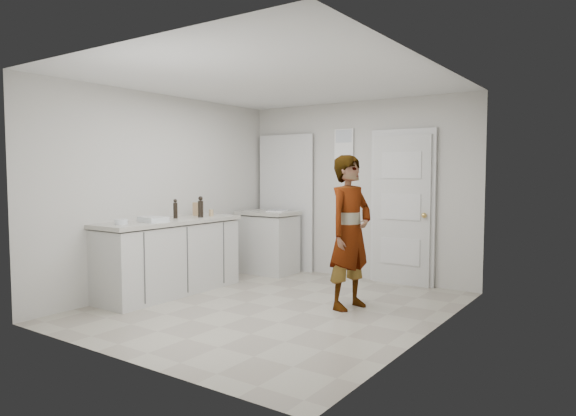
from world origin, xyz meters
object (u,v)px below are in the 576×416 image
Objects in this scene: cake_mix_box at (197,209)px; egg_bowl at (121,222)px; person at (350,232)px; baking_dish at (153,220)px; oil_cruet_b at (175,209)px; spice_jar at (211,213)px; oil_cruet_a at (201,207)px.

egg_bowl is (0.11, -1.30, -0.06)m from cake_mix_box.
cake_mix_box is (-2.27, -0.07, 0.17)m from person.
baking_dish is 0.40m from egg_bowl.
oil_cruet_b is 0.86m from egg_bowl.
oil_cruet_b is 0.66× the size of baking_dish.
cake_mix_box is at bearing -168.09° from spice_jar.
oil_cruet_a is (0.22, -0.16, 0.04)m from cake_mix_box.
baking_dish is (-0.03, -0.76, -0.10)m from oil_cruet_a.
oil_cruet_b is at bearing -100.85° from cake_mix_box.
oil_cruet_a is at bearing -89.07° from spice_jar.
oil_cruet_a is at bearing 84.48° from egg_bowl.
oil_cruet_b is 1.71× the size of egg_bowl.
oil_cruet_a is 0.33m from oil_cruet_b.
spice_jar is 0.61× the size of egg_bowl.
person reaches higher than baking_dish.
egg_bowl is (-0.11, -1.15, -0.10)m from oil_cruet_a.
baking_dish is at bearing 126.27° from person.
person is 2.08m from oil_cruet_a.
oil_cruet_a reaches higher than egg_bowl.
oil_cruet_a reaches higher than spice_jar.
spice_jar is at bearing -7.39° from cake_mix_box.
cake_mix_box is at bearing 94.76° from egg_bowl.
egg_bowl is (-2.16, -1.37, 0.10)m from person.
oil_cruet_b is (-2.21, -0.52, 0.19)m from person.
egg_bowl is at bearing 133.39° from person.
person is 6.19× the size of oil_cruet_a.
spice_jar reaches higher than egg_bowl.
spice_jar is at bearing 85.44° from egg_bowl.
person reaches higher than spice_jar.
spice_jar is 0.96m from baking_dish.
person reaches higher than oil_cruet_a.
baking_dish is at bearing 78.15° from egg_bowl.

